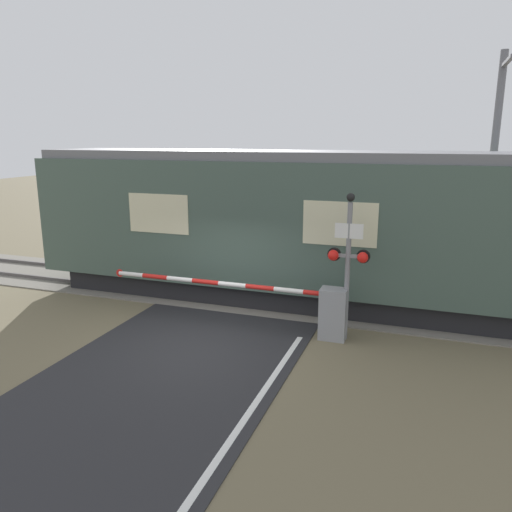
% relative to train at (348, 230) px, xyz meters
% --- Properties ---
extents(ground_plane, '(80.00, 80.00, 0.00)m').
position_rel_train_xyz_m(ground_plane, '(-2.65, -3.57, -2.11)').
color(ground_plane, '#6B6047').
extents(track_bed, '(36.00, 3.20, 0.13)m').
position_rel_train_xyz_m(track_bed, '(-2.65, 0.00, -2.08)').
color(track_bed, slate).
rests_on(track_bed, ground_plane).
extents(train, '(17.64, 2.76, 4.12)m').
position_rel_train_xyz_m(train, '(0.00, 0.00, 0.00)').
color(train, black).
rests_on(train, ground_plane).
extents(crossing_barrier, '(6.00, 0.44, 1.18)m').
position_rel_train_xyz_m(crossing_barrier, '(-0.40, -2.35, -1.43)').
color(crossing_barrier, gray).
rests_on(crossing_barrier, ground_plane).
extents(signal_post, '(0.94, 0.26, 3.31)m').
position_rel_train_xyz_m(signal_post, '(0.36, -2.26, -0.21)').
color(signal_post, gray).
rests_on(signal_post, ground_plane).
extents(catenary_pole, '(0.20, 1.90, 6.67)m').
position_rel_train_xyz_m(catenary_pole, '(3.49, 2.06, 1.38)').
color(catenary_pole, slate).
rests_on(catenary_pole, ground_plane).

